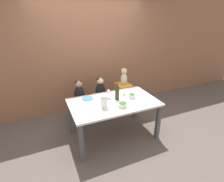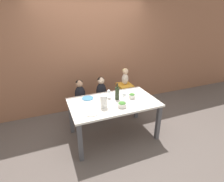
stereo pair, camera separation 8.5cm
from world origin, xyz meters
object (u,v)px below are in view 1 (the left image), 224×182
object	(u,v)px
person_baby_right	(124,75)
chair_far_center	(101,102)
paper_towel_roll	(104,101)
person_child_left	(79,92)
wine_bottle	(117,93)
wine_glass_near	(124,95)
salad_bowl_small	(132,96)
dinner_plate_back_left	(88,98)
chair_far_left	(80,106)
wine_glass_far	(109,92)
chair_right_highchair	(124,91)
dinner_plate_front_left	(93,114)
person_child_center	(100,88)
dinner_plate_back_right	(129,92)
salad_bowl_large	(122,104)

from	to	relation	value
person_baby_right	chair_far_center	bearing A→B (deg)	-179.86
paper_towel_roll	person_child_left	bearing A→B (deg)	104.42
wine_bottle	wine_glass_near	bearing A→B (deg)	-51.47
person_child_left	salad_bowl_small	size ratio (longest dim) A/B	4.10
paper_towel_roll	dinner_plate_back_left	size ratio (longest dim) A/B	1.03
chair_far_left	wine_glass_far	bearing A→B (deg)	-52.40
chair_far_left	person_child_left	distance (m)	0.33
chair_right_highchair	dinner_plate_back_left	bearing A→B (deg)	-155.81
person_child_left	chair_far_left	bearing A→B (deg)	-90.00
chair_far_center	wine_bottle	xyz separation A→B (m)	(0.08, -0.68, 0.48)
wine_glass_near	dinner_plate_back_left	xyz separation A→B (m)	(-0.59, 0.35, -0.11)
chair_right_highchair	person_baby_right	bearing A→B (deg)	90.00
paper_towel_roll	dinner_plate_front_left	distance (m)	0.30
wine_glass_far	dinner_plate_front_left	bearing A→B (deg)	-136.51
person_child_center	wine_glass_far	world-z (taller)	person_child_center
chair_far_center	person_child_center	distance (m)	0.33
person_child_center	dinner_plate_back_right	distance (m)	0.67
wine_bottle	dinner_plate_front_left	xyz separation A→B (m)	(-0.58, -0.32, -0.12)
salad_bowl_small	person_child_left	bearing A→B (deg)	138.09
wine_glass_far	dinner_plate_back_left	size ratio (longest dim) A/B	0.78
paper_towel_roll	wine_glass_far	xyz separation A→B (m)	(0.21, 0.31, 0.01)
wine_bottle	person_baby_right	bearing A→B (deg)	54.23
wine_bottle	wine_glass_far	size ratio (longest dim) A/B	1.87
person_baby_right	dinner_plate_back_right	bearing A→B (deg)	-106.00
chair_far_center	person_baby_right	xyz separation A→B (m)	(0.58, 0.00, 0.55)
chair_right_highchair	chair_far_center	bearing A→B (deg)	180.00
wine_glass_far	salad_bowl_large	bearing A→B (deg)	-79.87
chair_right_highchair	wine_bottle	distance (m)	0.90
paper_towel_roll	wine_glass_far	bearing A→B (deg)	55.94
chair_right_highchair	person_baby_right	xyz separation A→B (m)	(0.00, 0.00, 0.37)
salad_bowl_small	dinner_plate_back_left	xyz separation A→B (m)	(-0.78, 0.30, -0.04)
chair_far_center	chair_right_highchair	world-z (taller)	chair_right_highchair
wine_glass_far	salad_bowl_small	xyz separation A→B (m)	(0.40, -0.18, -0.07)
chair_right_highchair	dinner_plate_front_left	world-z (taller)	dinner_plate_front_left
dinner_plate_front_left	chair_far_center	bearing A→B (deg)	63.56
person_baby_right	wine_glass_far	bearing A→B (deg)	-137.27
chair_far_left	person_baby_right	distance (m)	1.18
paper_towel_roll	salad_bowl_large	distance (m)	0.31
salad_bowl_small	wine_glass_near	bearing A→B (deg)	-164.86
chair_far_left	chair_right_highchair	size ratio (longest dim) A/B	0.64
salad_bowl_small	dinner_plate_back_left	bearing A→B (deg)	159.06
chair_far_center	person_baby_right	world-z (taller)	person_baby_right
salad_bowl_large	dinner_plate_front_left	size ratio (longest dim) A/B	0.70
person_child_center	wine_glass_far	xyz separation A→B (m)	(-0.04, -0.56, 0.15)
wine_glass_far	chair_far_center	bearing A→B (deg)	86.33
dinner_plate_back_left	paper_towel_roll	bearing A→B (deg)	-67.94
chair_right_highchair	wine_glass_far	bearing A→B (deg)	-137.34
wine_glass_near	salad_bowl_small	world-z (taller)	wine_glass_near
salad_bowl_large	salad_bowl_small	bearing A→B (deg)	37.20
person_child_left	salad_bowl_large	distance (m)	1.11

